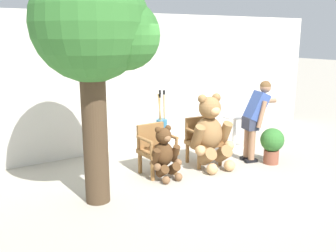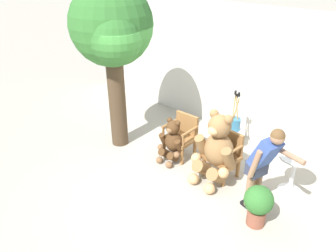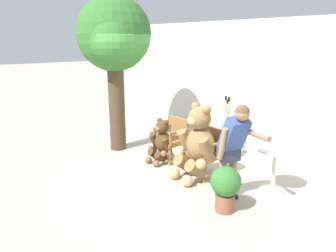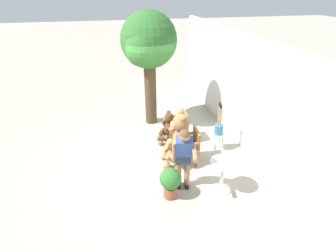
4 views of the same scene
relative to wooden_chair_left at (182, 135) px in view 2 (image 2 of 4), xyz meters
The scene contains 12 objects.
ground_plane 1.01m from the wooden_chair_left, 55.80° to the right, with size 60.00×60.00×0.00m, color #A8A091.
back_wall 1.97m from the wooden_chair_left, 73.09° to the left, with size 10.00×0.16×2.80m, color beige.
wooden_chair_left is the anchor object (origin of this frame).
wooden_chair_right 1.01m from the wooden_chair_left, ahead, with size 0.60×0.56×0.86m.
teddy_bear_large 1.05m from the wooden_chair_left, 14.24° to the right, with size 0.81×0.79×1.35m.
teddy_bear_small 0.29m from the wooden_chair_left, 89.34° to the right, with size 0.54×0.51×0.90m.
person_visitor 2.04m from the wooden_chair_left, 12.09° to the right, with size 0.83×0.48×1.54m.
white_stool 1.11m from the wooden_chair_left, 53.25° to the left, with size 0.34×0.34×0.46m.
brush_bucket 1.12m from the wooden_chair_left, 53.27° to the left, with size 0.22×0.22×0.86m.
round_side_table 2.18m from the wooden_chair_left, ahead, with size 0.56×0.56×0.72m.
patio_tree 2.38m from the wooden_chair_left, 154.75° to the right, with size 1.64×1.56×3.30m.
potted_plant 2.22m from the wooden_chair_left, 18.86° to the right, with size 0.44×0.44×0.68m.
Camera 2 is at (3.16, -3.63, 3.65)m, focal length 35.00 mm.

